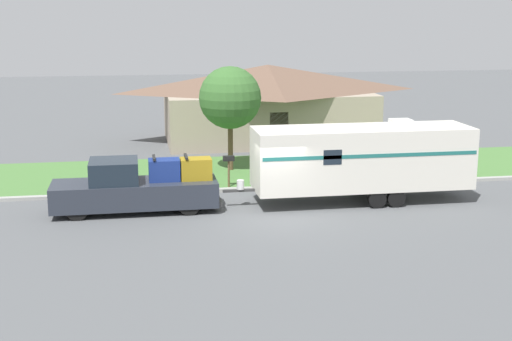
% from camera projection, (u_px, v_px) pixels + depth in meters
% --- Properties ---
extents(ground_plane, '(120.00, 120.00, 0.00)m').
position_uv_depth(ground_plane, '(273.00, 215.00, 26.25)').
color(ground_plane, '#515456').
extents(curb_strip, '(80.00, 0.30, 0.14)m').
position_uv_depth(curb_strip, '(256.00, 189.00, 29.84)').
color(curb_strip, '#999993').
rests_on(curb_strip, ground_plane).
extents(lawn_strip, '(80.00, 7.00, 0.03)m').
position_uv_depth(lawn_strip, '(243.00, 171.00, 33.36)').
color(lawn_strip, '#477538').
rests_on(lawn_strip, ground_plane).
extents(house_across_street, '(12.47, 7.21, 4.37)m').
position_uv_depth(house_across_street, '(268.00, 102.00, 40.85)').
color(house_across_street, gray).
rests_on(house_across_street, ground_plane).
extents(pickup_truck, '(6.22, 1.93, 2.08)m').
position_uv_depth(pickup_truck, '(136.00, 188.00, 26.52)').
color(pickup_truck, black).
rests_on(pickup_truck, ground_plane).
extents(travel_trailer, '(9.73, 2.41, 3.23)m').
position_uv_depth(travel_trailer, '(362.00, 158.00, 27.78)').
color(travel_trailer, black).
rests_on(travel_trailer, ground_plane).
extents(mailbox, '(0.48, 0.20, 1.38)m').
position_uv_depth(mailbox, '(229.00, 163.00, 30.08)').
color(mailbox, brown).
rests_on(mailbox, ground_plane).
extents(tree_in_yard, '(2.90, 2.90, 4.88)m').
position_uv_depth(tree_in_yard, '(230.00, 98.00, 32.87)').
color(tree_in_yard, brown).
rests_on(tree_in_yard, ground_plane).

